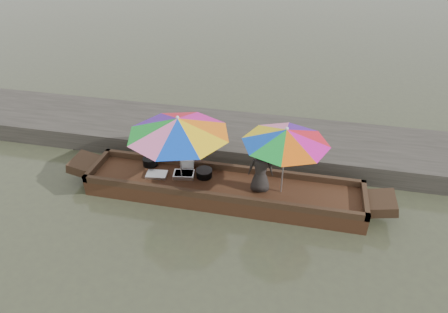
% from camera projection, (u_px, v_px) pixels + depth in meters
% --- Properties ---
extents(water, '(80.00, 80.00, 0.00)m').
position_uv_depth(water, '(223.00, 197.00, 8.88)').
color(water, '#454B32').
rests_on(water, ground).
extents(dock, '(22.00, 2.20, 0.50)m').
position_uv_depth(dock, '(241.00, 139.00, 10.56)').
color(dock, '#2D2B26').
rests_on(dock, ground).
extents(boat_hull, '(6.04, 1.20, 0.35)m').
position_uv_depth(boat_hull, '(223.00, 190.00, 8.79)').
color(boat_hull, '#372014').
rests_on(boat_hull, water).
extents(cooking_pot, '(0.35, 0.35, 0.18)m').
position_uv_depth(cooking_pot, '(150.00, 161.00, 9.28)').
color(cooking_pot, black).
rests_on(cooking_pot, boat_hull).
extents(tray_crayfish, '(0.50, 0.39, 0.09)m').
position_uv_depth(tray_crayfish, '(184.00, 175.00, 8.91)').
color(tray_crayfish, silver).
rests_on(tray_crayfish, boat_hull).
extents(tray_scallop, '(0.49, 0.37, 0.06)m').
position_uv_depth(tray_scallop, '(157.00, 175.00, 8.94)').
color(tray_scallop, silver).
rests_on(tray_scallop, boat_hull).
extents(charcoal_grill, '(0.35, 0.35, 0.16)m').
position_uv_depth(charcoal_grill, '(204.00, 174.00, 8.89)').
color(charcoal_grill, black).
rests_on(charcoal_grill, boat_hull).
extents(supply_bag, '(0.31, 0.26, 0.26)m').
position_uv_depth(supply_bag, '(188.00, 163.00, 9.16)').
color(supply_bag, silver).
rests_on(supply_bag, boat_hull).
extents(vendor, '(0.57, 0.40, 1.08)m').
position_uv_depth(vendor, '(261.00, 169.00, 8.22)').
color(vendor, black).
rests_on(vendor, boat_hull).
extents(umbrella_bow, '(2.38, 2.38, 1.55)m').
position_uv_depth(umbrella_bow, '(180.00, 149.00, 8.45)').
color(umbrella_bow, orange).
rests_on(umbrella_bow, boat_hull).
extents(umbrella_stern, '(1.76, 1.76, 1.55)m').
position_uv_depth(umbrella_stern, '(284.00, 161.00, 8.05)').
color(umbrella_stern, red).
rests_on(umbrella_stern, boat_hull).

